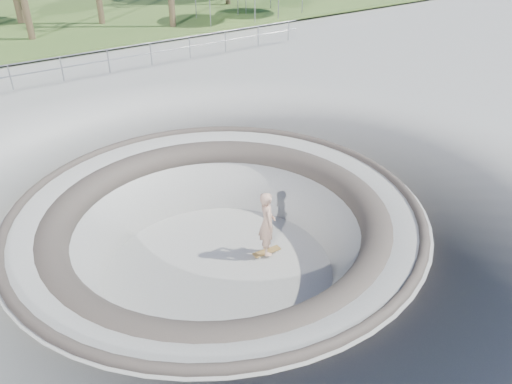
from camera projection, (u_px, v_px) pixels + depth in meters
ground at (217, 208)px, 12.45m from camera, size 180.00×180.00×0.00m
skate_bowl at (220, 266)px, 13.37m from camera, size 14.00×14.00×4.10m
safety_railing at (62, 69)px, 20.51m from camera, size 25.00×0.06×1.03m
skateboard at (267, 252)px, 13.91m from camera, size 0.84×0.31×0.09m
skater at (267, 223)px, 13.43m from camera, size 0.69×0.81×1.88m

